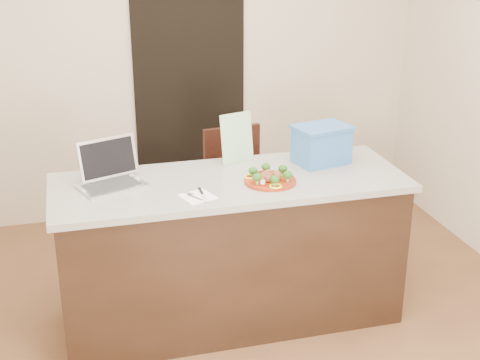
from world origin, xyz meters
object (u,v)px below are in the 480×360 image
object	(u,v)px
napkin	(198,197)
chair	(236,186)
laptop	(110,172)
blue_box	(322,144)
island	(231,250)
plate	(270,180)
yogurt_bottle	(263,184)

from	to	relation	value
napkin	chair	world-z (taller)	chair
laptop	chair	distance (m)	1.23
blue_box	chair	xyz separation A→B (m)	(-0.37, 0.67, -0.50)
laptop	blue_box	world-z (taller)	laptop
island	plate	bearing A→B (deg)	-25.95
napkin	laptop	xyz separation A→B (m)	(-0.44, 0.33, 0.06)
plate	laptop	bearing A→B (deg)	165.98
island	yogurt_bottle	bearing A→B (deg)	-50.46
plate	laptop	distance (m)	0.92
island	yogurt_bottle	xyz separation A→B (m)	(0.14, -0.18, 0.48)
napkin	blue_box	bearing A→B (deg)	22.26
island	blue_box	size ratio (longest dim) A/B	5.44
napkin	yogurt_bottle	xyz separation A→B (m)	(0.38, 0.04, 0.02)
island	blue_box	distance (m)	0.85
blue_box	chair	size ratio (longest dim) A/B	0.40
yogurt_bottle	blue_box	xyz separation A→B (m)	(0.47, 0.31, 0.09)
yogurt_bottle	chair	distance (m)	1.06
laptop	napkin	bearing A→B (deg)	-57.42
yogurt_bottle	plate	bearing A→B (deg)	47.51
island	laptop	size ratio (longest dim) A/B	4.96
napkin	blue_box	size ratio (longest dim) A/B	0.43
laptop	island	bearing A→B (deg)	-30.48
laptop	blue_box	size ratio (longest dim) A/B	1.10
blue_box	chair	bearing A→B (deg)	105.45
plate	yogurt_bottle	distance (m)	0.10
plate	blue_box	bearing A→B (deg)	30.63
yogurt_bottle	laptop	distance (m)	0.87
plate	chair	bearing A→B (deg)	88.09
plate	blue_box	xyz separation A→B (m)	(0.40, 0.24, 0.11)
blue_box	chair	world-z (taller)	blue_box
laptop	chair	size ratio (longest dim) A/B	0.43
plate	chair	world-z (taller)	chair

